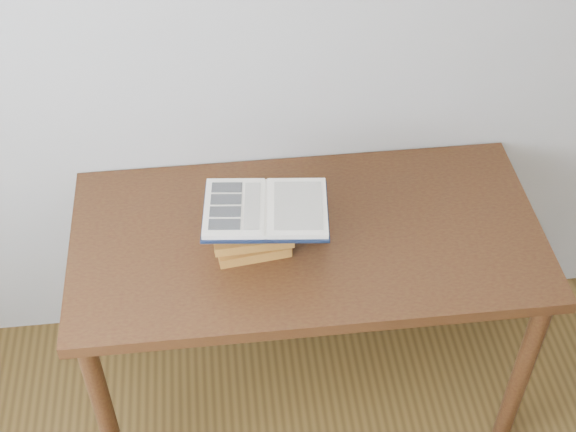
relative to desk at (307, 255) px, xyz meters
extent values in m
cube|color=#AEADA5|center=(0.00, 0.37, 0.62)|extent=(3.50, 0.04, 2.60)
cube|color=#492D12|center=(0.00, 0.00, 0.08)|extent=(1.45, 0.73, 0.04)
cylinder|color=#492D12|center=(-0.67, -0.30, -0.31)|extent=(0.06, 0.06, 0.74)
cylinder|color=#492D12|center=(0.67, -0.30, -0.31)|extent=(0.06, 0.06, 0.74)
cylinder|color=#492D12|center=(-0.67, 0.30, -0.31)|extent=(0.06, 0.06, 0.74)
cylinder|color=#492D12|center=(0.67, 0.30, -0.31)|extent=(0.06, 0.06, 0.74)
cube|color=#BC852A|center=(-0.18, -0.02, 0.11)|extent=(0.24, 0.19, 0.03)
cube|color=#BC852A|center=(-0.19, -0.02, 0.15)|extent=(0.20, 0.14, 0.03)
cube|color=#BC852A|center=(-0.17, -0.03, 0.18)|extent=(0.24, 0.20, 0.03)
cube|color=maroon|center=(-0.18, -0.03, 0.21)|extent=(0.21, 0.17, 0.03)
cube|color=#BC852A|center=(-0.18, -0.02, 0.24)|extent=(0.21, 0.17, 0.03)
cube|color=black|center=(-0.13, -0.05, 0.26)|extent=(0.38, 0.29, 0.01)
cube|color=#F0E7CF|center=(-0.22, -0.05, 0.27)|extent=(0.20, 0.25, 0.02)
cube|color=#F0E7CF|center=(-0.04, -0.06, 0.27)|extent=(0.20, 0.25, 0.02)
cylinder|color=#F0E7CF|center=(-0.13, -0.05, 0.27)|extent=(0.04, 0.24, 0.01)
cube|color=black|center=(-0.24, 0.03, 0.28)|extent=(0.09, 0.05, 0.00)
cube|color=black|center=(-0.24, -0.02, 0.28)|extent=(0.09, 0.05, 0.00)
cube|color=black|center=(-0.25, -0.07, 0.28)|extent=(0.09, 0.05, 0.00)
cube|color=black|center=(-0.25, -0.12, 0.28)|extent=(0.09, 0.05, 0.00)
cube|color=beige|center=(-0.17, -0.05, 0.28)|extent=(0.06, 0.20, 0.00)
cube|color=beige|center=(-0.04, -0.06, 0.28)|extent=(0.16, 0.21, 0.00)
camera|label=1|loc=(-0.25, -1.71, 1.86)|focal=50.00mm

